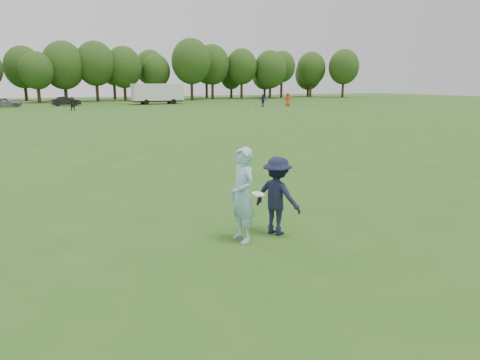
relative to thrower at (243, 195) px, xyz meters
The scene contains 12 objects.
ground 1.08m from the thrower, 93.34° to the left, with size 200.00×200.00×0.00m, color #275818.
thrower is the anchor object (origin of this frame).
defender 0.91m from the thrower, ahead, with size 1.15×0.66×1.78m, color #181B34.
player_far_b 52.34m from the thrower, 60.06° to the left, with size 1.03×0.43×1.77m, color navy.
player_far_c 55.03m from the thrower, 56.29° to the left, with size 0.95×0.62×1.94m, color red.
player_far_d 48.67m from the thrower, 88.48° to the left, with size 1.56×0.50×1.68m, color black.
car_e 61.32m from the thrower, 95.90° to the left, with size 1.60×3.99×1.36m, color slate.
car_f 61.01m from the thrower, 88.51° to the left, with size 1.43×4.10×1.35m, color black.
field_cone 44.29m from the thrower, 61.74° to the left, with size 0.28×0.28×0.30m, color orange.
disc_in_play 0.38m from the thrower, 57.54° to the right, with size 0.29×0.29×0.08m.
cargo_trailer 62.07m from the thrower, 75.80° to the left, with size 9.00×2.75×3.20m.
treeline 77.46m from the thrower, 87.93° to the left, with size 130.35×18.39×11.74m.
Camera 1 is at (-3.97, -8.20, 3.37)m, focal length 32.00 mm.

